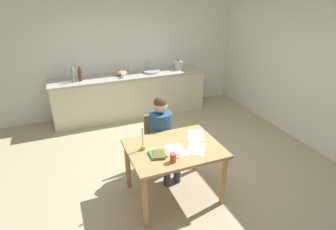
{
  "coord_description": "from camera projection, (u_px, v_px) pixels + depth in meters",
  "views": [
    {
      "loc": [
        -1.36,
        -3.25,
        2.57
      ],
      "look_at": [
        0.03,
        0.19,
        0.85
      ],
      "focal_mm": 29.87,
      "sensor_mm": 36.0,
      "label": 1
    }
  ],
  "objects": [
    {
      "name": "paper_envelope",
      "position": [
        176.0,
        150.0,
        3.41
      ],
      "size": [
        0.23,
        0.31,
        0.0
      ],
      "primitive_type": "cube",
      "rotation": [
        0.0,
        0.0,
        -0.09
      ],
      "color": "white",
      "rests_on": "dining_table"
    },
    {
      "name": "wall_right",
      "position": [
        316.0,
        70.0,
        4.62
      ],
      "size": [
        0.12,
        5.2,
        2.6
      ],
      "primitive_type": "cube",
      "color": "silver",
      "rests_on": "ground"
    },
    {
      "name": "wine_glass_near_sink",
      "position": [
        130.0,
        67.0,
        5.89
      ],
      "size": [
        0.07,
        0.07,
        0.15
      ],
      "color": "silver",
      "rests_on": "kitchen_counter"
    },
    {
      "name": "paper_letter",
      "position": [
        196.0,
        135.0,
        3.76
      ],
      "size": [
        0.32,
        0.36,
        0.0
      ],
      "primitive_type": "cube",
      "rotation": [
        0.0,
        0.0,
        -0.49
      ],
      "color": "white",
      "rests_on": "dining_table"
    },
    {
      "name": "paper_bill",
      "position": [
        196.0,
        148.0,
        3.46
      ],
      "size": [
        0.34,
        0.36,
        0.0
      ],
      "primitive_type": "cube",
      "rotation": [
        0.0,
        0.0,
        -0.63
      ],
      "color": "white",
      "rests_on": "dining_table"
    },
    {
      "name": "candlestick",
      "position": [
        143.0,
        143.0,
        3.4
      ],
      "size": [
        0.06,
        0.06,
        0.31
      ],
      "color": "gold",
      "rests_on": "dining_table"
    },
    {
      "name": "chair_at_table",
      "position": [
        159.0,
        140.0,
        4.19
      ],
      "size": [
        0.42,
        0.42,
        0.85
      ],
      "color": "tan",
      "rests_on": "ground"
    },
    {
      "name": "ground_plane",
      "position": [
        171.0,
        172.0,
        4.29
      ],
      "size": [
        5.2,
        5.2,
        0.04
      ],
      "primitive_type": "cube",
      "color": "tan"
    },
    {
      "name": "stovetop_kettle",
      "position": [
        179.0,
        65.0,
        6.12
      ],
      "size": [
        0.18,
        0.18,
        0.22
      ],
      "color": "#B7BABF",
      "rests_on": "kitchen_counter"
    },
    {
      "name": "book_cookery",
      "position": [
        157.0,
        154.0,
        3.31
      ],
      "size": [
        0.19,
        0.2,
        0.03
      ],
      "primitive_type": "cube",
      "rotation": [
        0.0,
        0.0,
        -0.01
      ],
      "color": "#3C8741",
      "rests_on": "dining_table"
    },
    {
      "name": "dining_table",
      "position": [
        174.0,
        155.0,
        3.53
      ],
      "size": [
        1.15,
        0.89,
        0.74
      ],
      "color": "tan",
      "rests_on": "ground"
    },
    {
      "name": "coffee_mug",
      "position": [
        173.0,
        158.0,
        3.17
      ],
      "size": [
        0.12,
        0.08,
        0.11
      ],
      "color": "#D84C3F",
      "rests_on": "dining_table"
    },
    {
      "name": "wine_glass_by_kettle",
      "position": [
        126.0,
        68.0,
        5.86
      ],
      "size": [
        0.07,
        0.07,
        0.15
      ],
      "color": "silver",
      "rests_on": "kitchen_counter"
    },
    {
      "name": "sink_unit",
      "position": [
        151.0,
        71.0,
        5.94
      ],
      "size": [
        0.36,
        0.36,
        0.24
      ],
      "color": "#B2B7BC",
      "rests_on": "kitchen_counter"
    },
    {
      "name": "mixing_bowl",
      "position": [
        122.0,
        73.0,
        5.73
      ],
      "size": [
        0.23,
        0.23,
        0.1
      ],
      "primitive_type": "ellipsoid",
      "color": "tan",
      "rests_on": "kitchen_counter"
    },
    {
      "name": "bottle_oil",
      "position": [
        73.0,
        75.0,
        5.3
      ],
      "size": [
        0.07,
        0.07,
        0.32
      ],
      "color": "#8C999E",
      "rests_on": "kitchen_counter"
    },
    {
      "name": "kitchen_counter",
      "position": [
        131.0,
        95.0,
        5.97
      ],
      "size": [
        3.22,
        0.64,
        0.9
      ],
      "color": "beige",
      "rests_on": "ground"
    },
    {
      "name": "teacup_on_counter",
      "position": [
        123.0,
        75.0,
        5.58
      ],
      "size": [
        0.12,
        0.08,
        0.09
      ],
      "color": "white",
      "rests_on": "kitchen_counter"
    },
    {
      "name": "bottle_vinegar",
      "position": [
        80.0,
        75.0,
        5.36
      ],
      "size": [
        0.07,
        0.07,
        0.29
      ],
      "color": "#593319",
      "rests_on": "kitchen_counter"
    },
    {
      "name": "person_seated",
      "position": [
        163.0,
        132.0,
        3.98
      ],
      "size": [
        0.34,
        0.6,
        1.19
      ],
      "color": "navy",
      "rests_on": "ground"
    },
    {
      "name": "book_magazine",
      "position": [
        159.0,
        155.0,
        3.29
      ],
      "size": [
        0.18,
        0.2,
        0.03
      ],
      "primitive_type": "cube",
      "rotation": [
        0.0,
        0.0,
        -0.26
      ],
      "color": "brown",
      "rests_on": "dining_table"
    },
    {
      "name": "wall_back",
      "position": [
        124.0,
        52.0,
        5.92
      ],
      "size": [
        5.2,
        0.12,
        2.6
      ],
      "primitive_type": "cube",
      "color": "silver",
      "rests_on": "ground"
    }
  ]
}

